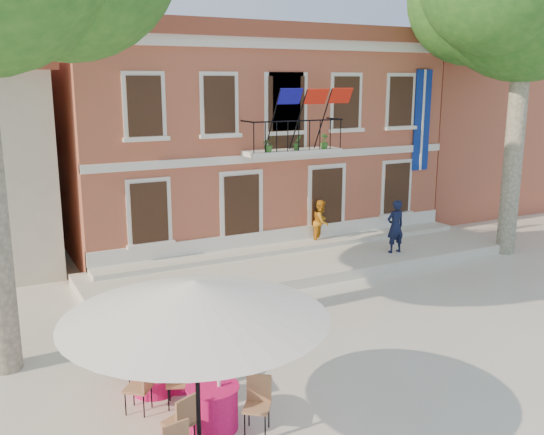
% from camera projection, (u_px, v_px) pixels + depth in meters
% --- Properties ---
extents(ground, '(90.00, 90.00, 0.00)m').
position_uv_depth(ground, '(332.00, 328.00, 14.32)').
color(ground, beige).
rests_on(ground, ground).
extents(main_building, '(13.50, 9.59, 7.50)m').
position_uv_depth(main_building, '(235.00, 133.00, 23.03)').
color(main_building, '#B25340').
rests_on(main_building, ground).
extents(neighbor_east, '(9.40, 9.40, 6.40)m').
position_uv_depth(neighbor_east, '(453.00, 133.00, 29.42)').
color(neighbor_east, '#B25340').
rests_on(neighbor_east, ground).
extents(terrace, '(14.00, 3.40, 0.30)m').
position_uv_depth(terrace, '(309.00, 262.00, 18.99)').
color(terrace, silver).
rests_on(terrace, ground).
extents(patio_umbrella, '(3.92, 3.92, 2.91)m').
position_uv_depth(patio_umbrella, '(195.00, 300.00, 8.72)').
color(patio_umbrella, black).
rests_on(patio_umbrella, ground).
extents(pedestrian_navy, '(0.63, 0.42, 1.71)m').
position_uv_depth(pedestrian_navy, '(395.00, 226.00, 19.35)').
color(pedestrian_navy, black).
rests_on(pedestrian_navy, terrace).
extents(pedestrian_orange, '(0.92, 0.91, 1.50)m').
position_uv_depth(pedestrian_orange, '(321.00, 222.00, 20.47)').
color(pedestrian_orange, orange).
rests_on(pedestrian_orange, terrace).
extents(cafe_table_0, '(1.86, 1.73, 0.95)m').
position_uv_depth(cafe_table_0, '(213.00, 405.00, 10.09)').
color(cafe_table_0, '#E51575').
rests_on(cafe_table_0, ground).
extents(cafe_table_3, '(1.75, 1.85, 0.95)m').
position_uv_depth(cafe_table_3, '(155.00, 370.00, 11.31)').
color(cafe_table_3, '#E51575').
rests_on(cafe_table_3, ground).
extents(cafe_table_4, '(1.75, 1.85, 0.95)m').
position_uv_depth(cafe_table_4, '(180.00, 364.00, 11.53)').
color(cafe_table_4, '#E51575').
rests_on(cafe_table_4, ground).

